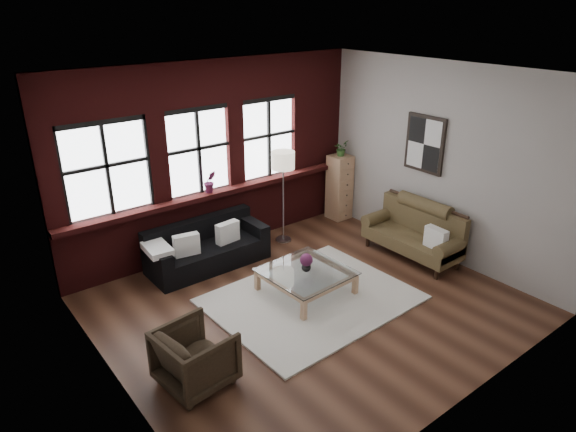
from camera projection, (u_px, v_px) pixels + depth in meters
floor at (308, 304)px, 7.37m from camera, size 5.50×5.50×0.00m
ceiling at (312, 76)px, 6.12m from camera, size 5.50×5.50×0.00m
wall_back at (213, 158)px, 8.56m from camera, size 5.50×0.00×5.50m
wall_front at (478, 275)px, 4.93m from camera, size 5.50×0.00×5.50m
wall_left at (103, 261)px, 5.18m from camera, size 0.00×5.00×5.00m
wall_right at (439, 162)px, 8.31m from camera, size 0.00×5.00×5.00m
brick_backwall at (215, 158)px, 8.51m from camera, size 5.50×0.12×3.20m
sill_ledge at (220, 192)px, 8.67m from camera, size 5.50×0.30×0.08m
window_left at (107, 170)px, 7.44m from camera, size 1.38×0.10×1.50m
window_mid at (198, 153)px, 8.29m from camera, size 1.38×0.10×1.50m
window_right at (268, 139)px, 9.09m from camera, size 1.38×0.10×1.50m
wall_poster at (425, 144)px, 8.41m from camera, size 0.05×0.74×0.94m
shag_rug at (311, 299)px, 7.47m from camera, size 2.84×2.26×0.03m
dark_sofa at (208, 246)px, 8.31m from camera, size 1.95×0.79×0.71m
pillow_a at (186, 245)px, 7.92m from camera, size 0.42×0.21×0.34m
pillow_b at (228, 232)px, 8.34m from camera, size 0.41×0.18×0.34m
vintage_settee at (412, 232)px, 8.54m from camera, size 0.77×1.72×0.92m
pillow_settee at (436, 238)px, 8.06m from camera, size 0.16×0.39×0.34m
armchair at (195, 357)px, 5.74m from camera, size 0.85×0.83×0.70m
coffee_table at (306, 282)px, 7.58m from camera, size 1.20×1.20×0.38m
vase at (306, 267)px, 7.48m from camera, size 0.15×0.15×0.14m
flowers at (306, 260)px, 7.44m from camera, size 0.19×0.19×0.19m
drawer_chest at (339, 187)px, 10.05m from camera, size 0.39×0.39×1.27m
potted_plant_top at (341, 148)px, 9.75m from camera, size 0.33×0.31×0.30m
floor_lamp at (283, 193)px, 8.97m from camera, size 0.40×0.40×1.81m
sill_plant at (210, 182)px, 8.45m from camera, size 0.23×0.20×0.37m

